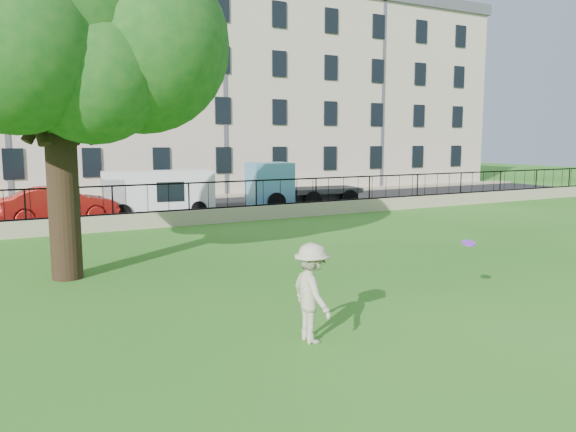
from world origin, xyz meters
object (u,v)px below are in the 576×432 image
frisbee (469,243)px  red_sedan (60,205)px  blue_truck (302,185)px  man (312,293)px  white_van (158,193)px  tree (48,17)px

frisbee → red_sedan: (-5.80, 16.75, -0.59)m
frisbee → blue_truck: blue_truck is taller
man → white_van: bearing=-3.2°
frisbee → blue_truck: bearing=71.0°
man → white_van: white_van is taller
frisbee → red_sedan: red_sedan is taller
frisbee → man: bearing=-177.5°
tree → blue_truck: size_ratio=1.73×
tree → blue_truck: (12.70, 10.05, -5.12)m
red_sedan → blue_truck: bearing=-90.1°
tree → man: (3.18, -6.75, -5.42)m
tree → frisbee: 10.79m
man → red_sedan: man is taller
tree → man: size_ratio=5.61×
frisbee → tree: bearing=136.6°
tree → blue_truck: bearing=38.4°
man → frisbee: man is taller
tree → white_van: (5.39, 10.39, -5.26)m
red_sedan → blue_truck: (11.52, -0.11, 0.40)m
man → frisbee: bearing=-83.4°
tree → frisbee: bearing=-43.4°
tree → blue_truck: tree is taller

